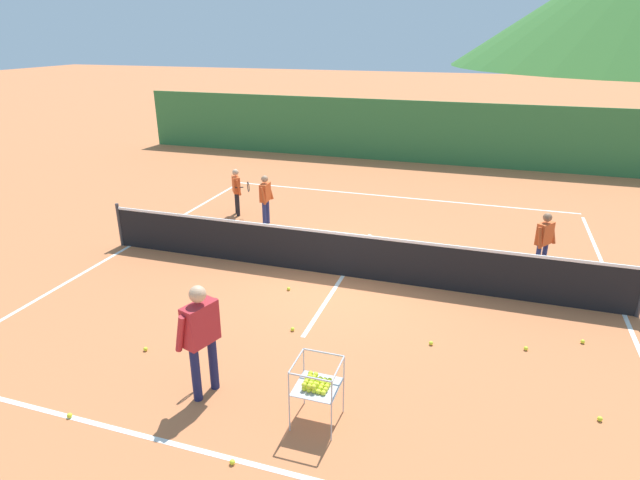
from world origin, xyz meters
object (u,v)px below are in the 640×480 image
object	(u,v)px
ball_cart	(316,384)
tennis_ball_9	(293,329)
student_0	(237,188)
tennis_net	(343,254)
tennis_ball_1	(600,419)
tennis_ball_7	(526,348)
tennis_ball_8	(146,349)
tennis_ball_6	(289,289)
student_1	(265,196)
tennis_ball_3	(206,304)
instructor	(201,331)
tennis_ball_11	(70,415)
student_2	(544,238)
tennis_ball_2	(431,343)
tennis_ball_10	(232,462)

from	to	relation	value
ball_cart	tennis_ball_9	xyz separation A→B (m)	(-1.09, 2.01, -0.56)
student_0	tennis_net	bearing A→B (deg)	-37.08
tennis_net	tennis_ball_1	distance (m)	5.52
tennis_ball_1	tennis_ball_7	distance (m)	1.70
tennis_ball_8	tennis_ball_9	world-z (taller)	same
student_0	tennis_ball_6	size ratio (longest dim) A/B	19.19
student_1	tennis_ball_6	bearing A→B (deg)	-60.19
tennis_ball_9	tennis_ball_3	bearing A→B (deg)	169.46
tennis_net	instructor	bearing A→B (deg)	-100.63
tennis_ball_11	tennis_ball_7	bearing A→B (deg)	31.41
student_2	tennis_ball_7	size ratio (longest dim) A/B	19.75
student_1	tennis_ball_7	world-z (taller)	student_1
tennis_ball_3	student_2	bearing A→B (deg)	29.88
student_0	tennis_ball_9	size ratio (longest dim) A/B	19.19
ball_cart	tennis_ball_1	bearing A→B (deg)	17.96
tennis_ball_7	tennis_ball_11	bearing A→B (deg)	-148.59
tennis_ball_6	tennis_ball_8	world-z (taller)	same
tennis_ball_3	tennis_ball_9	world-z (taller)	same
tennis_ball_2	tennis_ball_6	distance (m)	3.14
tennis_ball_10	tennis_ball_6	bearing A→B (deg)	102.67
ball_cart	tennis_ball_6	world-z (taller)	ball_cart
tennis_ball_2	tennis_ball_7	world-z (taller)	same
tennis_ball_6	tennis_ball_10	world-z (taller)	same
tennis_ball_3	student_0	bearing A→B (deg)	109.60
tennis_ball_7	tennis_ball_8	distance (m)	6.16
tennis_ball_6	tennis_ball_7	bearing A→B (deg)	-10.13
tennis_ball_8	tennis_ball_9	bearing A→B (deg)	32.48
student_2	tennis_ball_9	size ratio (longest dim) A/B	19.75
instructor	tennis_ball_8	size ratio (longest dim) A/B	25.10
instructor	tennis_ball_6	distance (m)	3.49
tennis_ball_3	tennis_ball_10	xyz separation A→B (m)	(2.26, -3.38, 0.00)
instructor	ball_cart	xyz separation A→B (m)	(1.67, -0.07, -0.43)
tennis_ball_3	tennis_ball_11	size ratio (longest dim) A/B	1.00
tennis_ball_3	tennis_ball_6	bearing A→B (deg)	39.93
tennis_ball_2	tennis_ball_9	distance (m)	2.34
tennis_net	student_1	bearing A→B (deg)	139.22
ball_cart	tennis_ball_9	distance (m)	2.36
student_2	ball_cart	world-z (taller)	student_2
tennis_ball_2	tennis_ball_1	bearing A→B (deg)	-25.99
student_2	student_1	bearing A→B (deg)	171.77
tennis_ball_11	tennis_ball_10	bearing A→B (deg)	-1.51
instructor	tennis_ball_6	size ratio (longest dim) A/B	25.10
student_0	tennis_ball_11	distance (m)	8.48
tennis_net	student_0	world-z (taller)	student_0
tennis_ball_8	tennis_ball_3	bearing A→B (deg)	84.19
tennis_net	tennis_ball_10	bearing A→B (deg)	-88.47
student_0	student_2	distance (m)	7.97
tennis_ball_7	tennis_ball_9	bearing A→B (deg)	-170.82
instructor	tennis_ball_3	bearing A→B (deg)	119.66
instructor	tennis_ball_9	bearing A→B (deg)	73.47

